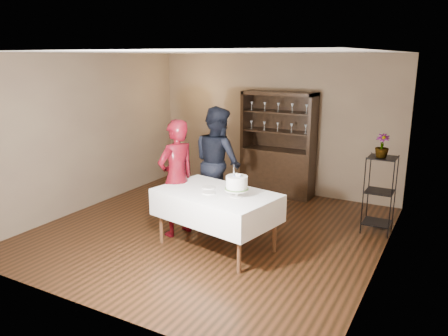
{
  "coord_description": "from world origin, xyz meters",
  "views": [
    {
      "loc": [
        3.25,
        -5.48,
        2.65
      ],
      "look_at": [
        0.19,
        0.1,
        1.01
      ],
      "focal_mm": 35.0,
      "sensor_mm": 36.0,
      "label": 1
    }
  ],
  "objects_px": {
    "cake_table": "(216,205)",
    "man": "(218,162)",
    "plant_etagere": "(380,191)",
    "cake": "(237,184)",
    "china_hutch": "(278,161)",
    "potted_plant": "(382,146)",
    "woman": "(177,178)"
  },
  "relations": [
    {
      "from": "woman",
      "to": "potted_plant",
      "type": "relative_size",
      "value": 5.01
    },
    {
      "from": "cake_table",
      "to": "potted_plant",
      "type": "bearing_deg",
      "value": 41.35
    },
    {
      "from": "cake_table",
      "to": "potted_plant",
      "type": "distance_m",
      "value": 2.6
    },
    {
      "from": "plant_etagere",
      "to": "woman",
      "type": "height_order",
      "value": "woman"
    },
    {
      "from": "plant_etagere",
      "to": "woman",
      "type": "relative_size",
      "value": 0.68
    },
    {
      "from": "woman",
      "to": "china_hutch",
      "type": "bearing_deg",
      "value": -175.28
    },
    {
      "from": "potted_plant",
      "to": "woman",
      "type": "bearing_deg",
      "value": -150.48
    },
    {
      "from": "cake_table",
      "to": "man",
      "type": "bearing_deg",
      "value": 118.57
    },
    {
      "from": "cake_table",
      "to": "woman",
      "type": "distance_m",
      "value": 0.82
    },
    {
      "from": "plant_etagere",
      "to": "man",
      "type": "relative_size",
      "value": 0.65
    },
    {
      "from": "woman",
      "to": "man",
      "type": "relative_size",
      "value": 0.95
    },
    {
      "from": "plant_etagere",
      "to": "cake_table",
      "type": "distance_m",
      "value": 2.54
    },
    {
      "from": "plant_etagere",
      "to": "potted_plant",
      "type": "bearing_deg",
      "value": -111.55
    },
    {
      "from": "cake_table",
      "to": "woman",
      "type": "xyz_separation_m",
      "value": [
        -0.77,
        0.15,
        0.25
      ]
    },
    {
      "from": "cake",
      "to": "woman",
      "type": "bearing_deg",
      "value": 169.92
    },
    {
      "from": "potted_plant",
      "to": "cake",
      "type": "bearing_deg",
      "value": -132.21
    },
    {
      "from": "cake_table",
      "to": "cake",
      "type": "height_order",
      "value": "cake"
    },
    {
      "from": "plant_etagere",
      "to": "cake",
      "type": "distance_m",
      "value": 2.36
    },
    {
      "from": "cake_table",
      "to": "man",
      "type": "relative_size",
      "value": 0.97
    },
    {
      "from": "cake",
      "to": "china_hutch",
      "type": "bearing_deg",
      "value": 100.7
    },
    {
      "from": "china_hutch",
      "to": "plant_etagere",
      "type": "relative_size",
      "value": 1.67
    },
    {
      "from": "plant_etagere",
      "to": "cake",
      "type": "xyz_separation_m",
      "value": [
        -1.55,
        -1.74,
        0.35
      ]
    },
    {
      "from": "china_hutch",
      "to": "plant_etagere",
      "type": "xyz_separation_m",
      "value": [
        2.08,
        -1.05,
        -0.01
      ]
    },
    {
      "from": "cake_table",
      "to": "woman",
      "type": "bearing_deg",
      "value": 168.74
    },
    {
      "from": "cake",
      "to": "potted_plant",
      "type": "xyz_separation_m",
      "value": [
        1.54,
        1.69,
        0.36
      ]
    },
    {
      "from": "plant_etagere",
      "to": "potted_plant",
      "type": "relative_size",
      "value": 3.41
    },
    {
      "from": "woman",
      "to": "potted_plant",
      "type": "bearing_deg",
      "value": 136.84
    },
    {
      "from": "man",
      "to": "cake",
      "type": "relative_size",
      "value": 4.2
    },
    {
      "from": "cake_table",
      "to": "man",
      "type": "xyz_separation_m",
      "value": [
        -0.63,
        1.16,
        0.3
      ]
    },
    {
      "from": "man",
      "to": "potted_plant",
      "type": "bearing_deg",
      "value": -139.75
    },
    {
      "from": "man",
      "to": "potted_plant",
      "type": "distance_m",
      "value": 2.59
    },
    {
      "from": "china_hutch",
      "to": "cake_table",
      "type": "xyz_separation_m",
      "value": [
        0.19,
        -2.75,
        -0.03
      ]
    }
  ]
}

